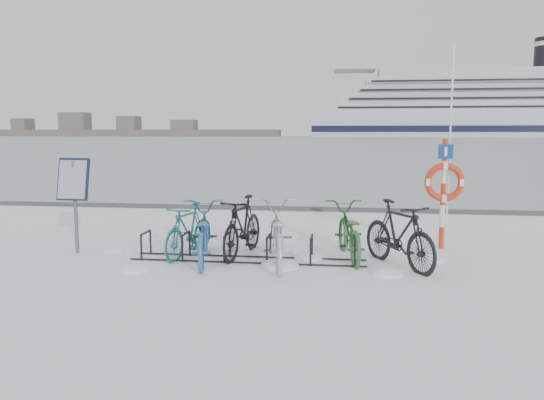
{
  "coord_description": "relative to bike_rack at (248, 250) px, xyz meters",
  "views": [
    {
      "loc": [
        1.57,
        -8.68,
        2.17
      ],
      "look_at": [
        0.34,
        0.6,
        0.97
      ],
      "focal_mm": 35.0,
      "sensor_mm": 36.0,
      "label": 1
    }
  ],
  "objects": [
    {
      "name": "bike_1",
      "position": [
        -0.75,
        -0.16,
        0.34
      ],
      "size": [
        1.09,
        2.07,
        1.03
      ],
      "primitive_type": "imported",
      "rotation": [
        0.0,
        0.0,
        3.36
      ],
      "color": "#2D6298",
      "rests_on": "ground"
    },
    {
      "name": "bike_0",
      "position": [
        -1.1,
        0.23,
        0.3
      ],
      "size": [
        0.81,
        1.67,
        0.97
      ],
      "primitive_type": "imported",
      "rotation": [
        0.0,
        0.0,
        -0.23
      ],
      "color": "#1A676B",
      "rests_on": "ground"
    },
    {
      "name": "ground",
      "position": [
        0.0,
        0.0,
        -0.18
      ],
      "size": [
        900.0,
        900.0,
        0.0
      ],
      "primitive_type": "plane",
      "color": "white",
      "rests_on": "ground"
    },
    {
      "name": "quay_edge",
      "position": [
        0.0,
        5.9,
        -0.13
      ],
      "size": [
        400.0,
        0.25,
        0.1
      ],
      "primitive_type": "cube",
      "color": "#3F3F42",
      "rests_on": "ground"
    },
    {
      "name": "shoreline",
      "position": [
        -122.02,
        260.0,
        2.61
      ],
      "size": [
        180.0,
        12.0,
        9.5
      ],
      "color": "#494949",
      "rests_on": "ground"
    },
    {
      "name": "lifebuoy_station",
      "position": [
        3.44,
        1.35,
        1.07
      ],
      "size": [
        0.72,
        0.22,
        3.73
      ],
      "color": "red",
      "rests_on": "ground"
    },
    {
      "name": "cruise_ferry",
      "position": [
        49.74,
        229.3,
        10.95
      ],
      "size": [
        124.39,
        23.49,
        40.87
      ],
      "color": "silver",
      "rests_on": "ground"
    },
    {
      "name": "bike_4",
      "position": [
        1.69,
        0.43,
        0.32
      ],
      "size": [
        0.97,
        1.99,
        1.0
      ],
      "primitive_type": "imported",
      "rotation": [
        0.0,
        0.0,
        3.31
      ],
      "color": "#2E622E",
      "rests_on": "ground"
    },
    {
      "name": "bike_3",
      "position": [
        0.51,
        -0.15,
        0.35
      ],
      "size": [
        1.04,
        2.13,
        1.07
      ],
      "primitive_type": "imported",
      "rotation": [
        0.0,
        0.0,
        3.31
      ],
      "color": "#ACAFB3",
      "rests_on": "ground"
    },
    {
      "name": "snow_drifts",
      "position": [
        0.57,
        -0.1,
        -0.18
      ],
      "size": [
        6.09,
        1.89,
        0.23
      ],
      "color": "white",
      "rests_on": "ground"
    },
    {
      "name": "bike_2",
      "position": [
        -0.16,
        0.39,
        0.37
      ],
      "size": [
        0.82,
        1.88,
        1.09
      ],
      "primitive_type": "imported",
      "rotation": [
        0.0,
        0.0,
        -0.17
      ],
      "color": "black",
      "rests_on": "ground"
    },
    {
      "name": "ice_sheet",
      "position": [
        0.0,
        155.0,
        -0.17
      ],
      "size": [
        400.0,
        298.0,
        0.02
      ],
      "primitive_type": "cube",
      "color": "#A3B0B8",
      "rests_on": "ground"
    },
    {
      "name": "info_board",
      "position": [
        -3.16,
        0.13,
        1.06
      ],
      "size": [
        0.58,
        0.25,
        1.72
      ],
      "rotation": [
        0.0,
        0.0,
        -0.04
      ],
      "color": "#595B5E",
      "rests_on": "ground"
    },
    {
      "name": "bike_rack",
      "position": [
        0.0,
        0.0,
        0.0
      ],
      "size": [
        4.0,
        0.48,
        0.46
      ],
      "color": "black",
      "rests_on": "ground"
    },
    {
      "name": "bike_5",
      "position": [
        2.5,
        -0.04,
        0.38
      ],
      "size": [
        1.4,
        1.86,
        1.11
      ],
      "primitive_type": "imported",
      "rotation": [
        0.0,
        0.0,
        0.54
      ],
      "color": "black",
      "rests_on": "ground"
    }
  ]
}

